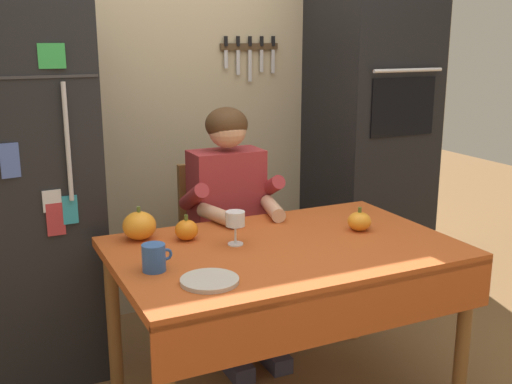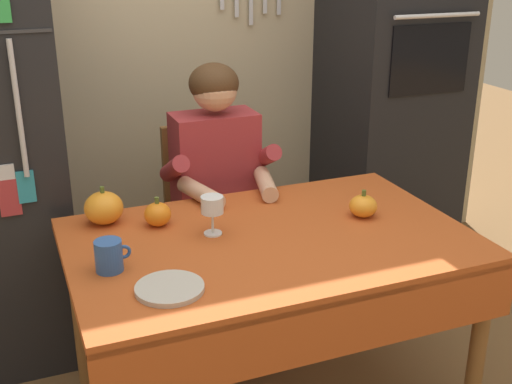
# 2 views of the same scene
# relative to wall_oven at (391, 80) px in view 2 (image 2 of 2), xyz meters

# --- Properties ---
(back_wall_assembly) EXTENTS (3.70, 0.13, 2.60)m
(back_wall_assembly) POSITION_rel_wall_oven_xyz_m (-1.00, 0.35, 0.25)
(back_wall_assembly) COLOR #BCAD89
(back_wall_assembly) RESTS_ON ground
(wall_oven) EXTENTS (0.60, 0.64, 2.10)m
(wall_oven) POSITION_rel_wall_oven_xyz_m (0.00, 0.00, 0.00)
(wall_oven) COLOR black
(wall_oven) RESTS_ON ground
(dining_table) EXTENTS (1.40, 0.90, 0.74)m
(dining_table) POSITION_rel_wall_oven_xyz_m (-1.05, -0.92, -0.39)
(dining_table) COLOR brown
(dining_table) RESTS_ON ground
(chair_behind_person) EXTENTS (0.40, 0.40, 0.93)m
(chair_behind_person) POSITION_rel_wall_oven_xyz_m (-1.04, -0.13, -0.54)
(chair_behind_person) COLOR brown
(chair_behind_person) RESTS_ON ground
(seated_person) EXTENTS (0.47, 0.55, 1.25)m
(seated_person) POSITION_rel_wall_oven_xyz_m (-1.04, -0.32, -0.31)
(seated_person) COLOR #38384C
(seated_person) RESTS_ON ground
(coffee_mug) EXTENTS (0.11, 0.09, 0.10)m
(coffee_mug) POSITION_rel_wall_oven_xyz_m (-1.62, -0.95, -0.26)
(coffee_mug) COLOR #2D569E
(coffee_mug) RESTS_ON dining_table
(wine_glass) EXTENTS (0.08, 0.08, 0.14)m
(wine_glass) POSITION_rel_wall_oven_xyz_m (-1.23, -0.80, -0.21)
(wine_glass) COLOR white
(wine_glass) RESTS_ON dining_table
(pumpkin_large) EXTENTS (0.11, 0.11, 0.11)m
(pumpkin_large) POSITION_rel_wall_oven_xyz_m (-0.65, -0.86, -0.27)
(pumpkin_large) COLOR orange
(pumpkin_large) RESTS_ON dining_table
(pumpkin_medium) EXTENTS (0.14, 0.14, 0.14)m
(pumpkin_medium) POSITION_rel_wall_oven_xyz_m (-1.57, -0.57, -0.25)
(pumpkin_medium) COLOR orange
(pumpkin_medium) RESTS_ON dining_table
(pumpkin_small) EXTENTS (0.10, 0.10, 0.11)m
(pumpkin_small) POSITION_rel_wall_oven_xyz_m (-1.39, -0.66, -0.27)
(pumpkin_small) COLOR orange
(pumpkin_small) RESTS_ON dining_table
(serving_tray) EXTENTS (0.21, 0.21, 0.02)m
(serving_tray) POSITION_rel_wall_oven_xyz_m (-1.47, -1.14, -0.30)
(serving_tray) COLOR #B7B2A8
(serving_tray) RESTS_ON dining_table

